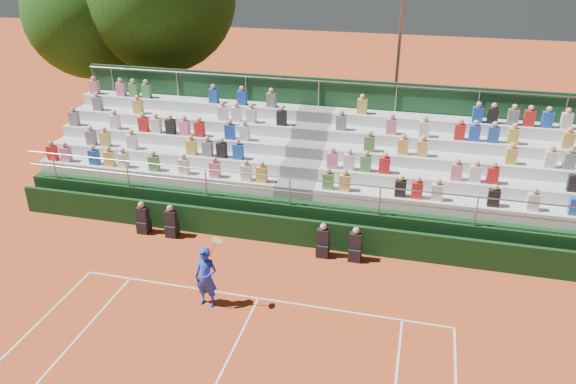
# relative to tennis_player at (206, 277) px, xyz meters

# --- Properties ---
(ground) EXTENTS (90.00, 90.00, 0.00)m
(ground) POSITION_rel_tennis_player_xyz_m (1.32, 0.61, -0.91)
(ground) COLOR #C44A20
(ground) RESTS_ON ground
(courtside_wall) EXTENTS (20.00, 0.15, 1.00)m
(courtside_wall) POSITION_rel_tennis_player_xyz_m (1.32, 3.81, -0.41)
(courtside_wall) COLOR black
(courtside_wall) RESTS_ON ground
(line_officials) EXTENTS (7.84, 0.40, 1.19)m
(line_officials) POSITION_rel_tennis_player_xyz_m (0.01, 3.36, -0.44)
(line_officials) COLOR black
(line_officials) RESTS_ON ground
(grandstand) EXTENTS (20.00, 5.20, 4.40)m
(grandstand) POSITION_rel_tennis_player_xyz_m (1.32, 7.04, 0.17)
(grandstand) COLOR black
(grandstand) RESTS_ON ground
(tennis_player) EXTENTS (0.88, 0.49, 2.22)m
(tennis_player) POSITION_rel_tennis_player_xyz_m (0.00, 0.00, 0.00)
(tennis_player) COLOR blue
(tennis_player) RESTS_ON ground
(tree_west) EXTENTS (6.28, 6.28, 9.09)m
(tree_west) POSITION_rel_tennis_player_xyz_m (-10.73, 12.83, 5.02)
(tree_west) COLOR #362013
(tree_west) RESTS_ON ground
(floodlight_mast) EXTENTS (0.60, 0.25, 9.27)m
(floodlight_mast) POSITION_rel_tennis_player_xyz_m (4.02, 13.92, 4.41)
(floodlight_mast) COLOR gray
(floodlight_mast) RESTS_ON ground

